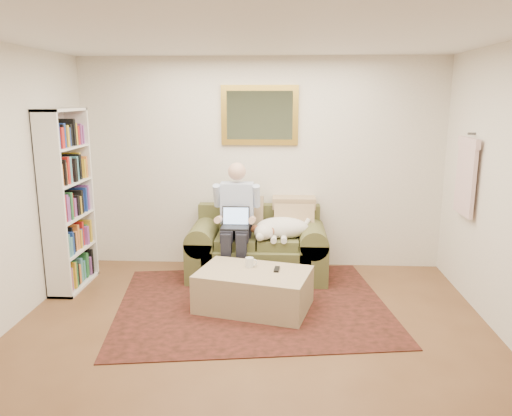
# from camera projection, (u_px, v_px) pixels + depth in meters

# --- Properties ---
(room_shell) EXTENTS (4.51, 5.00, 2.61)m
(room_shell) POSITION_uv_depth(u_px,v_px,m) (249.00, 198.00, 4.12)
(room_shell) COLOR brown
(room_shell) RESTS_ON ground
(rug) EXTENTS (3.03, 2.56, 0.01)m
(rug) POSITION_uv_depth(u_px,v_px,m) (252.00, 304.00, 5.20)
(rug) COLOR black
(rug) RESTS_ON room_shell
(sofa) EXTENTS (1.63, 0.83, 0.98)m
(sofa) POSITION_uv_depth(u_px,v_px,m) (258.00, 253.00, 6.00)
(sofa) COLOR brown
(sofa) RESTS_ON room_shell
(seated_man) EXTENTS (0.54, 0.77, 1.37)m
(seated_man) POSITION_uv_depth(u_px,v_px,m) (236.00, 223.00, 5.77)
(seated_man) COLOR #8CA1D8
(seated_man) RESTS_ON sofa
(laptop) EXTENTS (0.32, 0.25, 0.23)m
(laptop) POSITION_uv_depth(u_px,v_px,m) (235.00, 222.00, 5.71)
(laptop) COLOR black
(laptop) RESTS_ON seated_man
(sleeping_dog) EXTENTS (0.67, 0.42, 0.25)m
(sleeping_dog) POSITION_uv_depth(u_px,v_px,m) (282.00, 228.00, 5.82)
(sleeping_dog) COLOR white
(sleeping_dog) RESTS_ON sofa
(ottoman) EXTENTS (1.24, 0.95, 0.40)m
(ottoman) POSITION_uv_depth(u_px,v_px,m) (254.00, 290.00, 5.07)
(ottoman) COLOR tan
(ottoman) RESTS_ON room_shell
(coffee_mug) EXTENTS (0.08, 0.08, 0.10)m
(coffee_mug) POSITION_uv_depth(u_px,v_px,m) (249.00, 262.00, 5.14)
(coffee_mug) COLOR white
(coffee_mug) RESTS_ON ottoman
(tv_remote) EXTENTS (0.06, 0.15, 0.02)m
(tv_remote) POSITION_uv_depth(u_px,v_px,m) (277.00, 269.00, 5.06)
(tv_remote) COLOR black
(tv_remote) RESTS_ON ottoman
(bookshelf) EXTENTS (0.28, 0.80, 2.00)m
(bookshelf) POSITION_uv_depth(u_px,v_px,m) (68.00, 200.00, 5.51)
(bookshelf) COLOR white
(bookshelf) RESTS_ON room_shell
(wall_mirror) EXTENTS (0.94, 0.04, 0.72)m
(wall_mirror) POSITION_uv_depth(u_px,v_px,m) (260.00, 115.00, 6.05)
(wall_mirror) COLOR gold
(wall_mirror) RESTS_ON room_shell
(hanging_shirt) EXTENTS (0.06, 0.52, 0.90)m
(hanging_shirt) POSITION_uv_depth(u_px,v_px,m) (466.00, 172.00, 5.20)
(hanging_shirt) COLOR beige
(hanging_shirt) RESTS_ON room_shell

